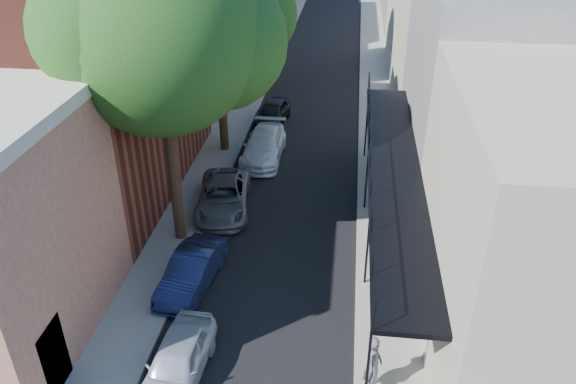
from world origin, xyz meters
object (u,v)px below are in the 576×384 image
(parked_car_d, at_px, (264,146))
(parked_car_e, at_px, (273,113))
(oak_mid, at_px, (226,8))
(parked_car_b, at_px, (192,271))
(parked_car_c, at_px, (224,197))
(parked_car_a, at_px, (177,362))
(oak_near, at_px, (174,35))
(pedestrian, at_px, (373,365))

(parked_car_d, relative_size, parked_car_e, 1.24)
(parked_car_d, bearing_deg, oak_mid, 153.97)
(parked_car_b, bearing_deg, parked_car_c, 97.74)
(oak_mid, relative_size, parked_car_e, 2.74)
(parked_car_a, distance_m, parked_car_b, 4.08)
(parked_car_b, distance_m, parked_car_c, 5.03)
(oak_mid, xyz_separation_m, parked_car_b, (0.82, -10.94, -6.43))
(parked_car_c, height_order, parked_car_d, parked_car_d)
(oak_near, bearing_deg, parked_car_d, 76.50)
(oak_mid, distance_m, pedestrian, 17.45)
(oak_near, relative_size, pedestrian, 5.92)
(parked_car_c, bearing_deg, pedestrian, -63.32)
(parked_car_b, xyz_separation_m, parked_car_e, (0.74, 14.52, 0.01))
(oak_near, relative_size, parked_car_d, 2.47)
(oak_mid, distance_m, parked_car_e, 7.52)
(parked_car_e, bearing_deg, oak_mid, -107.02)
(parked_car_a, relative_size, parked_car_e, 0.99)
(parked_car_e, relative_size, pedestrian, 1.93)
(oak_mid, height_order, parked_car_c, oak_mid)
(parked_car_c, bearing_deg, parked_car_d, 72.13)
(oak_mid, height_order, parked_car_b, oak_mid)
(oak_mid, relative_size, parked_car_d, 2.21)
(oak_near, height_order, pedestrian, oak_near)
(oak_near, height_order, oak_mid, oak_near)
(parked_car_c, bearing_deg, parked_car_b, -97.33)
(oak_near, distance_m, parked_car_c, 7.58)
(parked_car_d, bearing_deg, parked_car_c, -99.91)
(pedestrian, bearing_deg, parked_car_c, 38.17)
(parked_car_d, xyz_separation_m, pedestrian, (5.12, -14.00, 0.41))
(parked_car_c, xyz_separation_m, pedestrian, (6.06, -8.98, 0.46))
(parked_car_c, height_order, pedestrian, pedestrian)
(parked_car_d, bearing_deg, pedestrian, -69.29)
(parked_car_c, bearing_deg, oak_mid, 90.56)
(parked_car_a, distance_m, parked_car_e, 18.55)
(parked_car_d, height_order, pedestrian, pedestrian)
(parked_car_c, xyz_separation_m, parked_car_e, (0.74, 9.50, 0.00))
(parked_car_c, relative_size, parked_car_e, 1.22)
(parked_car_b, xyz_separation_m, parked_car_d, (0.94, 10.06, 0.05))
(oak_near, height_order, parked_car_c, oak_near)
(oak_mid, xyz_separation_m, parked_car_c, (0.82, -5.91, -6.43))
(parked_car_b, xyz_separation_m, parked_car_c, (0.00, 5.03, 0.01))
(parked_car_b, bearing_deg, oak_mid, 102.02)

